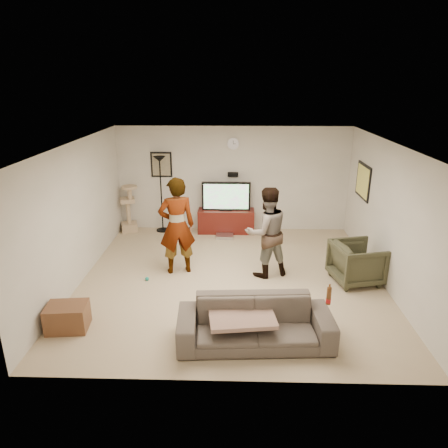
{
  "coord_description": "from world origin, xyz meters",
  "views": [
    {
      "loc": [
        0.07,
        -6.9,
        3.52
      ],
      "look_at": [
        -0.14,
        0.2,
        1.01
      ],
      "focal_mm": 33.08,
      "sensor_mm": 36.0,
      "label": 1
    }
  ],
  "objects_px": {
    "armchair": "(357,263)",
    "side_table": "(67,317)",
    "tv": "(226,196)",
    "floor_lamp": "(161,195)",
    "cat_tree": "(128,208)",
    "person_left": "(177,226)",
    "person_right": "(266,232)",
    "tv_stand": "(226,221)",
    "beer_bottle": "(329,296)",
    "sofa": "(255,323)"
  },
  "relations": [
    {
      "from": "armchair",
      "to": "side_table",
      "type": "relative_size",
      "value": 1.41
    },
    {
      "from": "tv",
      "to": "floor_lamp",
      "type": "bearing_deg",
      "value": 178.34
    },
    {
      "from": "cat_tree",
      "to": "person_left",
      "type": "distance_m",
      "value": 2.69
    },
    {
      "from": "person_right",
      "to": "armchair",
      "type": "distance_m",
      "value": 1.72
    },
    {
      "from": "side_table",
      "to": "cat_tree",
      "type": "bearing_deg",
      "value": 91.61
    },
    {
      "from": "tv_stand",
      "to": "person_right",
      "type": "height_order",
      "value": "person_right"
    },
    {
      "from": "beer_bottle",
      "to": "tv_stand",
      "type": "bearing_deg",
      "value": 108.65
    },
    {
      "from": "person_left",
      "to": "armchair",
      "type": "relative_size",
      "value": 2.25
    },
    {
      "from": "cat_tree",
      "to": "beer_bottle",
      "type": "relative_size",
      "value": 4.59
    },
    {
      "from": "person_left",
      "to": "person_right",
      "type": "relative_size",
      "value": 1.09
    },
    {
      "from": "floor_lamp",
      "to": "beer_bottle",
      "type": "height_order",
      "value": "floor_lamp"
    },
    {
      "from": "person_right",
      "to": "side_table",
      "type": "bearing_deg",
      "value": 10.68
    },
    {
      "from": "armchair",
      "to": "person_right",
      "type": "bearing_deg",
      "value": 68.55
    },
    {
      "from": "tv_stand",
      "to": "side_table",
      "type": "distance_m",
      "value": 4.75
    },
    {
      "from": "person_left",
      "to": "side_table",
      "type": "relative_size",
      "value": 3.18
    },
    {
      "from": "cat_tree",
      "to": "person_right",
      "type": "bearing_deg",
      "value": -35.87
    },
    {
      "from": "person_left",
      "to": "sofa",
      "type": "distance_m",
      "value": 2.7
    },
    {
      "from": "tv",
      "to": "person_right",
      "type": "xyz_separation_m",
      "value": [
        0.8,
        -2.29,
        -0.04
      ]
    },
    {
      "from": "tv_stand",
      "to": "cat_tree",
      "type": "bearing_deg",
      "value": -179.88
    },
    {
      "from": "person_left",
      "to": "sofa",
      "type": "bearing_deg",
      "value": 105.57
    },
    {
      "from": "sofa",
      "to": "person_right",
      "type": "bearing_deg",
      "value": 78.88
    },
    {
      "from": "person_right",
      "to": "side_table",
      "type": "distance_m",
      "value": 3.65
    },
    {
      "from": "floor_lamp",
      "to": "cat_tree",
      "type": "height_order",
      "value": "floor_lamp"
    },
    {
      "from": "tv",
      "to": "floor_lamp",
      "type": "relative_size",
      "value": 0.63
    },
    {
      "from": "tv_stand",
      "to": "sofa",
      "type": "relative_size",
      "value": 0.63
    },
    {
      "from": "tv_stand",
      "to": "tv",
      "type": "height_order",
      "value": "tv"
    },
    {
      "from": "cat_tree",
      "to": "armchair",
      "type": "distance_m",
      "value": 5.42
    },
    {
      "from": "tv_stand",
      "to": "armchair",
      "type": "height_order",
      "value": "armchair"
    },
    {
      "from": "tv_stand",
      "to": "armchair",
      "type": "relative_size",
      "value": 1.63
    },
    {
      "from": "cat_tree",
      "to": "sofa",
      "type": "height_order",
      "value": "cat_tree"
    },
    {
      "from": "cat_tree",
      "to": "sofa",
      "type": "distance_m",
      "value": 5.29
    },
    {
      "from": "sofa",
      "to": "side_table",
      "type": "distance_m",
      "value": 2.77
    },
    {
      "from": "person_right",
      "to": "sofa",
      "type": "relative_size",
      "value": 0.8
    },
    {
      "from": "person_right",
      "to": "sofa",
      "type": "distance_m",
      "value": 2.24
    },
    {
      "from": "armchair",
      "to": "tv",
      "type": "bearing_deg",
      "value": 30.81
    },
    {
      "from": "tv_stand",
      "to": "side_table",
      "type": "height_order",
      "value": "tv_stand"
    },
    {
      "from": "cat_tree",
      "to": "side_table",
      "type": "distance_m",
      "value": 4.2
    },
    {
      "from": "tv_stand",
      "to": "cat_tree",
      "type": "height_order",
      "value": "cat_tree"
    },
    {
      "from": "beer_bottle",
      "to": "side_table",
      "type": "xyz_separation_m",
      "value": [
        -3.74,
        0.25,
        -0.56
      ]
    },
    {
      "from": "tv_stand",
      "to": "floor_lamp",
      "type": "xyz_separation_m",
      "value": [
        -1.55,
        0.04,
        0.63
      ]
    },
    {
      "from": "person_left",
      "to": "beer_bottle",
      "type": "distance_m",
      "value": 3.26
    },
    {
      "from": "tv",
      "to": "cat_tree",
      "type": "bearing_deg",
      "value": -179.88
    },
    {
      "from": "tv_stand",
      "to": "tv",
      "type": "relative_size",
      "value": 1.17
    },
    {
      "from": "person_right",
      "to": "beer_bottle",
      "type": "relative_size",
      "value": 6.83
    },
    {
      "from": "person_left",
      "to": "side_table",
      "type": "height_order",
      "value": "person_left"
    },
    {
      "from": "tv",
      "to": "armchair",
      "type": "distance_m",
      "value": 3.55
    },
    {
      "from": "sofa",
      "to": "tv",
      "type": "bearing_deg",
      "value": 93.07
    },
    {
      "from": "cat_tree",
      "to": "armchair",
      "type": "relative_size",
      "value": 1.39
    },
    {
      "from": "floor_lamp",
      "to": "person_right",
      "type": "xyz_separation_m",
      "value": [
        2.35,
        -2.34,
        -0.06
      ]
    },
    {
      "from": "tv",
      "to": "cat_tree",
      "type": "distance_m",
      "value": 2.38
    }
  ]
}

